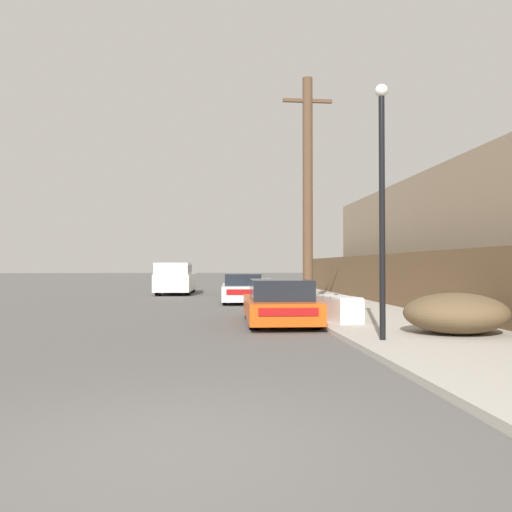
% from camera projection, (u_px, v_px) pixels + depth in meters
% --- Properties ---
extents(ground_plane, '(220.00, 220.00, 0.00)m').
position_uv_depth(ground_plane, '(165.00, 455.00, 4.25)').
color(ground_plane, '#595654').
extents(sidewalk_curb, '(4.20, 63.00, 0.12)m').
position_uv_depth(sidewalk_curb, '(298.00, 293.00, 28.13)').
color(sidewalk_curb, '#ADA89E').
rests_on(sidewalk_curb, ground).
extents(discarded_fridge, '(0.96, 1.85, 0.70)m').
position_uv_depth(discarded_fridge, '(338.00, 309.00, 13.49)').
color(discarded_fridge, silver).
rests_on(discarded_fridge, sidewalk_curb).
extents(parked_sports_car_red, '(1.98, 4.43, 1.24)m').
position_uv_depth(parked_sports_car_red, '(279.00, 303.00, 13.90)').
color(parked_sports_car_red, '#E05114').
rests_on(parked_sports_car_red, ground).
extents(car_parked_mid, '(1.94, 4.65, 1.26)m').
position_uv_depth(car_parked_mid, '(242.00, 289.00, 22.06)').
color(car_parked_mid, silver).
rests_on(car_parked_mid, ground).
extents(pickup_truck, '(2.17, 5.34, 1.78)m').
position_uv_depth(pickup_truck, '(175.00, 278.00, 28.32)').
color(pickup_truck, silver).
rests_on(pickup_truck, ground).
extents(utility_pole, '(1.80, 0.36, 8.31)m').
position_uv_depth(utility_pole, '(308.00, 190.00, 17.99)').
color(utility_pole, brown).
rests_on(utility_pole, sidewalk_curb).
extents(street_lamp, '(0.26, 0.26, 5.20)m').
position_uv_depth(street_lamp, '(382.00, 192.00, 10.12)').
color(street_lamp, black).
rests_on(street_lamp, sidewalk_curb).
extents(brush_pile, '(2.29, 1.91, 0.90)m').
position_uv_depth(brush_pile, '(456.00, 313.00, 10.96)').
color(brush_pile, brown).
rests_on(brush_pile, sidewalk_curb).
extents(wooden_fence, '(0.08, 33.37, 1.96)m').
position_uv_depth(wooden_fence, '(381.00, 278.00, 20.19)').
color(wooden_fence, brown).
rests_on(wooden_fence, sidewalk_curb).
extents(building_right_house, '(6.00, 22.63, 5.32)m').
position_uv_depth(building_right_house, '(489.00, 240.00, 20.24)').
color(building_right_house, gray).
rests_on(building_right_house, ground).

